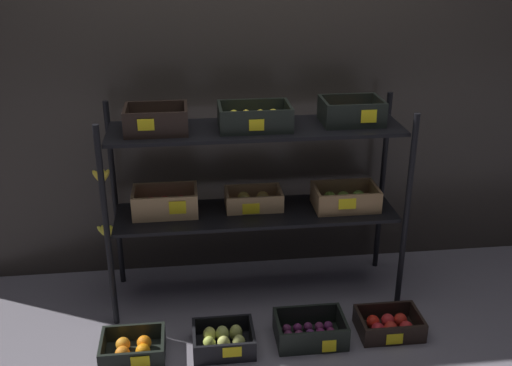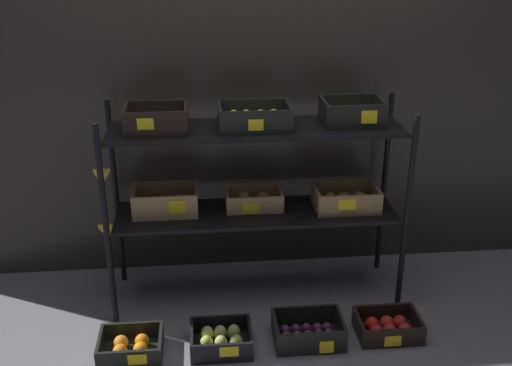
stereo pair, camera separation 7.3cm
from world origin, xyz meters
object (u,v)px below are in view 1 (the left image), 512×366
object	(u,v)px
crate_ground_plum	(310,332)
crate_ground_apple_red	(389,325)
crate_ground_orange	(133,349)
display_rack	(253,170)
crate_ground_pear	(223,340)

from	to	relation	value
crate_ground_plum	crate_ground_apple_red	size ratio (longest dim) A/B	1.09
crate_ground_orange	crate_ground_apple_red	distance (m)	1.35
crate_ground_orange	crate_ground_apple_red	bearing A→B (deg)	1.59
display_rack	crate_ground_orange	bearing A→B (deg)	-142.49
display_rack	crate_ground_apple_red	bearing A→B (deg)	-35.21
crate_ground_apple_red	display_rack	bearing A→B (deg)	144.79
display_rack	crate_ground_orange	distance (m)	1.12
display_rack	crate_ground_apple_red	size ratio (longest dim) A/B	5.13
crate_ground_orange	crate_ground_plum	bearing A→B (deg)	1.62
crate_ground_orange	crate_ground_plum	size ratio (longest dim) A/B	0.88
crate_ground_pear	crate_ground_plum	world-z (taller)	crate_ground_plum
display_rack	crate_ground_apple_red	distance (m)	1.11
crate_ground_pear	crate_ground_plum	xyz separation A→B (m)	(0.46, 0.02, -0.00)
crate_ground_pear	crate_ground_plum	bearing A→B (deg)	2.41
display_rack	crate_ground_orange	world-z (taller)	display_rack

